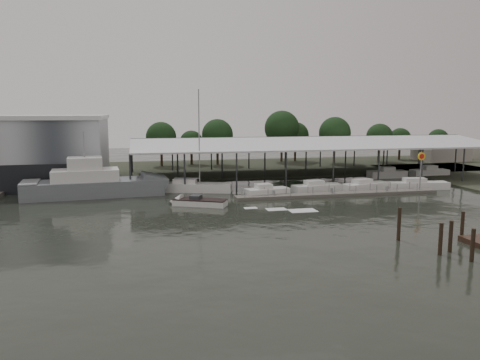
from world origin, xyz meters
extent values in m
plane|color=black|center=(0.00, 0.00, 0.00)|extent=(200.00, 200.00, 0.00)
cube|color=#313628|center=(0.00, 42.00, 0.10)|extent=(140.00, 30.00, 0.30)
cube|color=#A8ACB2|center=(-28.00, 30.00, 5.00)|extent=(24.00, 20.00, 10.00)
cube|color=black|center=(-28.00, 19.95, 2.00)|extent=(24.00, 0.30, 4.00)
cube|color=silver|center=(-28.00, 30.00, 10.20)|extent=(24.50, 20.50, 0.60)
cube|color=#2F3234|center=(17.00, 28.00, 6.76)|extent=(58.00, 0.40, 0.30)
cylinder|color=#2F3234|center=(-12.00, 16.50, 2.75)|extent=(0.24, 0.24, 5.50)
cylinder|color=#2F3234|center=(-12.00, 39.50, 2.75)|extent=(0.24, 0.24, 5.50)
cylinder|color=#2F3234|center=(46.00, 39.50, 2.75)|extent=(0.24, 0.24, 5.50)
cube|color=#5E5A53|center=(15.00, 10.00, 0.20)|extent=(28.00, 2.00, 0.40)
cylinder|color=gray|center=(2.00, 9.10, 0.80)|extent=(0.10, 0.10, 1.20)
cylinder|color=gray|center=(28.00, 10.90, 0.80)|extent=(0.10, 0.10, 1.20)
cube|color=gray|center=(14.00, 10.00, 0.70)|extent=(0.30, 0.30, 0.70)
cylinder|color=gray|center=(27.00, 10.00, 2.50)|extent=(0.16, 0.16, 5.00)
cylinder|color=yellow|center=(27.00, 10.00, 5.00)|extent=(1.10, 0.12, 1.10)
cylinder|color=red|center=(27.00, 9.93, 5.00)|extent=(0.70, 0.05, 0.70)
cube|color=gray|center=(55.00, 45.00, 2.00)|extent=(10.00, 8.00, 4.00)
cube|color=slate|center=(-16.65, 16.68, 0.90)|extent=(18.22, 6.91, 2.40)
cube|color=slate|center=(-8.85, 17.42, 1.90)|extent=(3.84, 5.35, 1.84)
cube|color=silver|center=(-17.71, 16.58, 2.69)|extent=(8.74, 5.13, 1.80)
cube|color=silver|center=(-17.71, 16.58, 4.39)|extent=(4.60, 4.12, 1.61)
cylinder|color=gray|center=(-17.71, 16.58, 6.79)|extent=(0.18, 0.18, 3.50)
cube|color=gray|center=(-24.45, 15.95, 2.21)|extent=(2.60, 5.23, 0.15)
cube|color=silver|center=(-3.11, 17.14, 0.50)|extent=(10.17, 5.30, 1.40)
cube|color=silver|center=(-4.62, 17.59, 1.40)|extent=(3.53, 2.62, 0.80)
cylinder|color=gray|center=(-2.64, 17.00, 7.56)|extent=(0.16, 0.16, 13.03)
cylinder|color=gray|center=(-4.34, 17.51, 1.90)|extent=(3.39, 1.12, 0.12)
cube|color=silver|center=(-3.90, 7.24, 0.35)|extent=(6.54, 4.54, 0.90)
cone|color=silver|center=(-6.67, 8.58, 0.35)|extent=(2.31, 2.50, 2.00)
cube|color=black|center=(-3.90, 7.24, 0.75)|extent=(6.56, 4.59, 0.12)
cube|color=#2F3234|center=(-4.35, 7.46, 1.00)|extent=(1.69, 1.78, 0.50)
cube|color=silver|center=(1.64, 4.57, 0.02)|extent=(2.30, 1.50, 0.04)
cube|color=silver|center=(4.34, 3.27, 0.02)|extent=(3.10, 2.00, 0.04)
cube|color=silver|center=(7.04, 1.96, 0.02)|extent=(3.90, 2.50, 0.04)
cube|color=silver|center=(5.63, 11.72, 0.50)|extent=(6.07, 3.17, 1.10)
cube|color=silver|center=(5.13, 11.72, 1.30)|extent=(2.27, 1.93, 0.70)
cube|color=silver|center=(13.28, 13.28, 0.50)|extent=(7.39, 3.29, 1.10)
cube|color=silver|center=(12.78, 13.28, 1.30)|extent=(2.72, 1.98, 0.70)
cube|color=silver|center=(20.43, 13.13, 0.50)|extent=(7.73, 3.82, 1.10)
cube|color=silver|center=(19.93, 13.13, 1.30)|extent=(2.89, 2.15, 0.70)
cube|color=silver|center=(28.27, 12.52, 0.50)|extent=(8.97, 3.45, 1.10)
cube|color=silver|center=(27.77, 12.52, 1.30)|extent=(3.26, 2.04, 0.70)
cylinder|color=black|center=(13.14, -15.33, 0.97)|extent=(0.32, 0.32, 3.15)
cylinder|color=black|center=(11.89, -15.84, 0.98)|extent=(0.32, 0.32, 3.15)
cylinder|color=black|center=(11.02, -11.32, 1.15)|extent=(0.32, 0.32, 3.50)
cylinder|color=black|center=(16.88, -11.85, 0.89)|extent=(0.32, 0.32, 2.98)
cylinder|color=black|center=(13.23, -17.73, 0.95)|extent=(0.32, 0.32, 3.10)
cylinder|color=black|center=(-6.32, 47.63, 2.15)|extent=(0.50, 0.50, 4.30)
sphere|color=#1C3716|center=(-6.32, 47.63, 6.02)|extent=(6.02, 6.02, 6.02)
cylinder|color=black|center=(-0.16, 48.87, 1.72)|extent=(0.50, 0.50, 3.44)
sphere|color=#1C3716|center=(-0.16, 48.87, 4.82)|extent=(4.82, 4.82, 4.82)
cylinder|color=black|center=(4.99, 47.29, 2.28)|extent=(0.50, 0.50, 4.56)
sphere|color=#1C3716|center=(4.99, 47.29, 6.38)|extent=(6.38, 6.38, 6.38)
cylinder|color=black|center=(19.61, 50.23, 2.68)|extent=(0.50, 0.50, 5.37)
sphere|color=#1C3716|center=(19.61, 50.23, 7.51)|extent=(7.51, 7.51, 7.51)
cylinder|color=black|center=(22.91, 50.82, 2.09)|extent=(0.50, 0.50, 4.19)
sphere|color=#1C3716|center=(22.91, 50.82, 5.86)|extent=(5.86, 5.86, 5.86)
cylinder|color=black|center=(29.53, 44.88, 2.37)|extent=(0.50, 0.50, 4.74)
sphere|color=#1C3716|center=(29.53, 44.88, 6.64)|extent=(6.64, 6.64, 6.64)
cylinder|color=black|center=(40.22, 45.59, 2.02)|extent=(0.50, 0.50, 4.04)
sphere|color=#1C3716|center=(40.22, 45.59, 5.66)|extent=(5.66, 5.66, 5.66)
cylinder|color=black|center=(47.05, 48.70, 1.76)|extent=(0.50, 0.50, 3.52)
sphere|color=#1C3716|center=(47.05, 48.70, 4.92)|extent=(4.92, 4.92, 4.92)
cylinder|color=black|center=(55.97, 47.55, 1.69)|extent=(0.50, 0.50, 3.39)
sphere|color=#1C3716|center=(55.97, 47.55, 4.74)|extent=(4.74, 4.74, 4.74)
camera|label=1|loc=(-10.85, -46.91, 11.10)|focal=35.00mm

